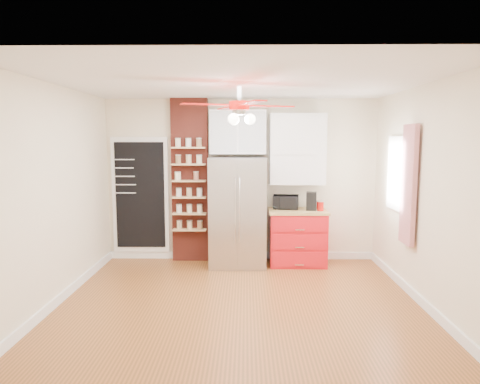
{
  "coord_description": "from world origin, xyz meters",
  "views": [
    {
      "loc": [
        0.08,
        -5.15,
        2.03
      ],
      "look_at": [
        -0.0,
        0.9,
        1.29
      ],
      "focal_mm": 32.0,
      "sensor_mm": 36.0,
      "label": 1
    }
  ],
  "objects_px": {
    "coffee_maker": "(311,201)",
    "canister_left": "(320,206)",
    "fridge": "(238,212)",
    "toaster_oven": "(286,202)",
    "pantry_jar_oats": "(178,176)",
    "red_cabinet": "(297,237)",
    "ceiling_fan": "(239,106)"
  },
  "relations": [
    {
      "from": "red_cabinet",
      "to": "ceiling_fan",
      "type": "relative_size",
      "value": 0.67
    },
    {
      "from": "ceiling_fan",
      "to": "toaster_oven",
      "type": "xyz_separation_m",
      "value": [
        0.73,
        1.78,
        -1.41
      ]
    },
    {
      "from": "ceiling_fan",
      "to": "canister_left",
      "type": "height_order",
      "value": "ceiling_fan"
    },
    {
      "from": "fridge",
      "to": "coffee_maker",
      "type": "xyz_separation_m",
      "value": [
        1.19,
        0.05,
        0.17
      ]
    },
    {
      "from": "red_cabinet",
      "to": "toaster_oven",
      "type": "relative_size",
      "value": 2.29
    },
    {
      "from": "red_cabinet",
      "to": "canister_left",
      "type": "xyz_separation_m",
      "value": [
        0.35,
        -0.08,
        0.52
      ]
    },
    {
      "from": "ceiling_fan",
      "to": "toaster_oven",
      "type": "relative_size",
      "value": 3.41
    },
    {
      "from": "fridge",
      "to": "toaster_oven",
      "type": "height_order",
      "value": "fridge"
    },
    {
      "from": "red_cabinet",
      "to": "pantry_jar_oats",
      "type": "height_order",
      "value": "pantry_jar_oats"
    },
    {
      "from": "ceiling_fan",
      "to": "pantry_jar_oats",
      "type": "height_order",
      "value": "ceiling_fan"
    },
    {
      "from": "toaster_oven",
      "to": "canister_left",
      "type": "bearing_deg",
      "value": -11.11
    },
    {
      "from": "red_cabinet",
      "to": "toaster_oven",
      "type": "xyz_separation_m",
      "value": [
        -0.19,
        0.1,
        0.56
      ]
    },
    {
      "from": "coffee_maker",
      "to": "canister_left",
      "type": "height_order",
      "value": "coffee_maker"
    },
    {
      "from": "toaster_oven",
      "to": "fridge",
      "type": "bearing_deg",
      "value": -161.9
    },
    {
      "from": "fridge",
      "to": "canister_left",
      "type": "distance_m",
      "value": 1.32
    },
    {
      "from": "fridge",
      "to": "coffee_maker",
      "type": "relative_size",
      "value": 6.01
    },
    {
      "from": "red_cabinet",
      "to": "coffee_maker",
      "type": "height_order",
      "value": "coffee_maker"
    },
    {
      "from": "fridge",
      "to": "pantry_jar_oats",
      "type": "relative_size",
      "value": 13.84
    },
    {
      "from": "red_cabinet",
      "to": "canister_left",
      "type": "relative_size",
      "value": 6.38
    },
    {
      "from": "pantry_jar_oats",
      "to": "red_cabinet",
      "type": "bearing_deg",
      "value": -2.22
    },
    {
      "from": "toaster_oven",
      "to": "coffee_maker",
      "type": "height_order",
      "value": "coffee_maker"
    },
    {
      "from": "coffee_maker",
      "to": "ceiling_fan",
      "type": "bearing_deg",
      "value": -115.16
    },
    {
      "from": "coffee_maker",
      "to": "fridge",
      "type": "bearing_deg",
      "value": -168.84
    },
    {
      "from": "coffee_maker",
      "to": "canister_left",
      "type": "bearing_deg",
      "value": -21.75
    },
    {
      "from": "fridge",
      "to": "pantry_jar_oats",
      "type": "height_order",
      "value": "fridge"
    },
    {
      "from": "red_cabinet",
      "to": "toaster_oven",
      "type": "height_order",
      "value": "toaster_oven"
    },
    {
      "from": "fridge",
      "to": "toaster_oven",
      "type": "distance_m",
      "value": 0.81
    },
    {
      "from": "fridge",
      "to": "coffee_maker",
      "type": "height_order",
      "value": "fridge"
    },
    {
      "from": "toaster_oven",
      "to": "pantry_jar_oats",
      "type": "height_order",
      "value": "pantry_jar_oats"
    },
    {
      "from": "toaster_oven",
      "to": "coffee_maker",
      "type": "bearing_deg",
      "value": -6.59
    },
    {
      "from": "canister_left",
      "to": "pantry_jar_oats",
      "type": "relative_size",
      "value": 1.16
    },
    {
      "from": "red_cabinet",
      "to": "canister_left",
      "type": "height_order",
      "value": "canister_left"
    }
  ]
}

